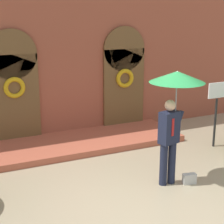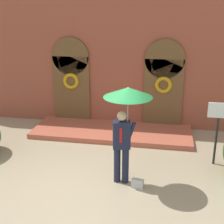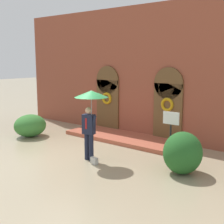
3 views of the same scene
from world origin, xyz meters
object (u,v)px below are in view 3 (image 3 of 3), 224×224
(shrub_left, at_px, (30,126))
(sign_post, at_px, (171,129))
(handbag, at_px, (94,161))
(shrub_right, at_px, (183,153))
(person_with_umbrella, at_px, (91,104))

(shrub_left, bearing_deg, sign_post, 5.52)
(handbag, distance_m, shrub_left, 4.75)
(handbag, bearing_deg, shrub_right, 32.98)
(sign_post, bearing_deg, handbag, -140.90)
(shrub_right, bearing_deg, handbag, -157.82)
(handbag, height_order, shrub_right, shrub_right)
(person_with_umbrella, relative_size, shrub_left, 1.64)
(person_with_umbrella, relative_size, sign_post, 1.37)
(person_with_umbrella, distance_m, sign_post, 2.70)
(person_with_umbrella, height_order, shrub_left, person_with_umbrella)
(sign_post, bearing_deg, person_with_umbrella, -148.83)
(person_with_umbrella, distance_m, shrub_left, 4.61)
(person_with_umbrella, distance_m, shrub_right, 3.29)
(handbag, height_order, shrub_left, shrub_left)
(handbag, distance_m, sign_post, 2.66)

